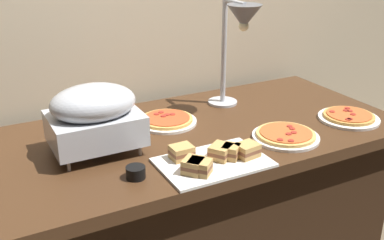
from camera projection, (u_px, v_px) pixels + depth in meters
name	position (u px, v px, depth m)	size (l,w,h in m)	color
back_wall	(131.00, 8.00, 2.14)	(4.40, 0.04, 2.40)	#C6B593
buffet_table	(181.00, 211.00, 2.04)	(1.90, 0.84, 0.76)	#422816
chafing_dish	(94.00, 115.00, 1.69)	(0.33, 0.26, 0.26)	#B7BABF
heat_lamp	(240.00, 28.00, 1.98)	(0.15, 0.30, 0.50)	#B7BABF
pizza_plate_front	(286.00, 135.00, 1.85)	(0.27, 0.27, 0.03)	white
pizza_plate_center	(168.00, 120.00, 2.00)	(0.26, 0.26, 0.03)	white
pizza_plate_raised_stand	(349.00, 117.00, 2.04)	(0.26, 0.26, 0.03)	white
sandwich_platter	(213.00, 159.00, 1.64)	(0.39, 0.26, 0.06)	white
sauce_cup_near	(136.00, 172.00, 1.55)	(0.07, 0.07, 0.04)	black
sauce_cup_far	(58.00, 125.00, 1.93)	(0.06, 0.06, 0.04)	black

